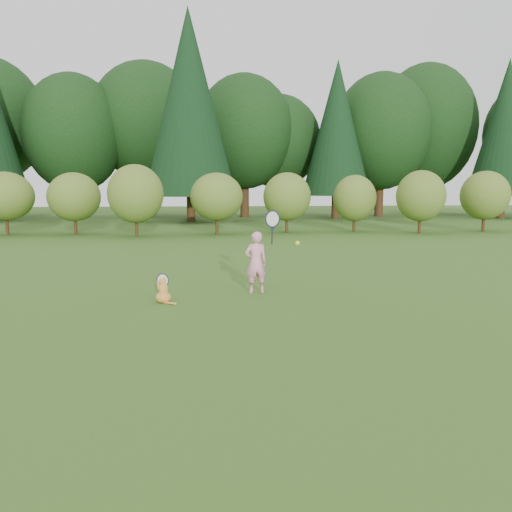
{
  "coord_description": "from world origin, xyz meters",
  "views": [
    {
      "loc": [
        -0.79,
        -8.08,
        1.89
      ],
      "look_at": [
        0.2,
        0.8,
        0.7
      ],
      "focal_mm": 35.0,
      "sensor_mm": 36.0,
      "label": 1
    }
  ],
  "objects": [
    {
      "name": "woodland_backdrop",
      "position": [
        0.0,
        23.0,
        7.5
      ],
      "size": [
        48.0,
        10.0,
        15.0
      ],
      "primitive_type": null,
      "color": "black",
      "rests_on": "ground"
    },
    {
      "name": "ground",
      "position": [
        0.0,
        0.0,
        0.0
      ],
      "size": [
        100.0,
        100.0,
        0.0
      ],
      "primitive_type": "plane",
      "color": "#315618",
      "rests_on": "ground"
    },
    {
      "name": "shrub_row",
      "position": [
        0.0,
        13.0,
        1.4
      ],
      "size": [
        28.0,
        3.0,
        2.8
      ],
      "primitive_type": null,
      "color": "#4E6C21",
      "rests_on": "ground"
    },
    {
      "name": "cat",
      "position": [
        -1.43,
        0.3,
        0.22
      ],
      "size": [
        0.43,
        0.6,
        0.59
      ],
      "rotation": [
        0.0,
        0.0,
        0.41
      ],
      "color": "orange",
      "rests_on": "ground"
    },
    {
      "name": "child",
      "position": [
        0.22,
        0.91,
        0.6
      ],
      "size": [
        0.65,
        0.4,
        1.7
      ],
      "rotation": [
        0.0,
        0.0,
        3.29
      ],
      "color": "pink",
      "rests_on": "ground"
    },
    {
      "name": "tennis_ball",
      "position": [
        0.78,
        -0.12,
        1.03
      ],
      "size": [
        0.07,
        0.07,
        0.07
      ],
      "color": "#CDEC1B",
      "rests_on": "ground"
    }
  ]
}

